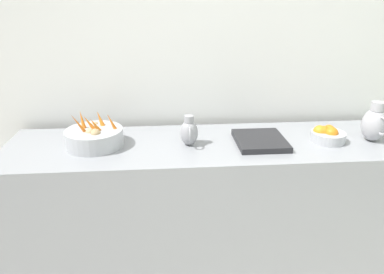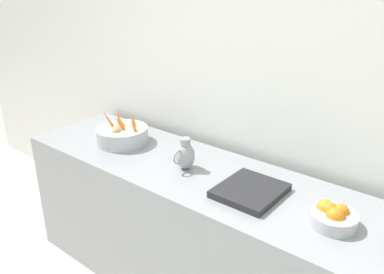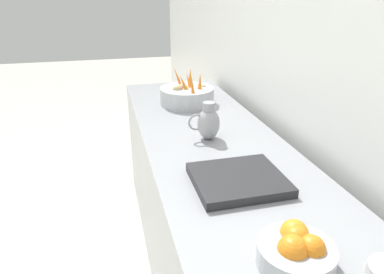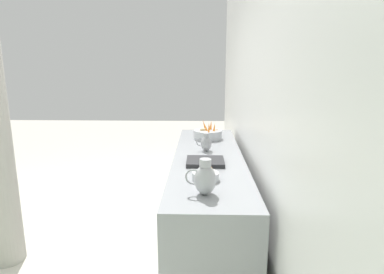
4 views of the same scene
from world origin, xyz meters
The scene contains 5 objects.
prep_counter centered at (-1.50, -0.12, 0.43)m, with size 0.68×2.61×0.87m, color gray.
vegetable_colander centered at (-1.51, -0.86, 0.92)m, with size 0.35×0.35×0.23m.
orange_bowl centered at (-1.47, 0.58, 0.91)m, with size 0.21×0.21×0.10m.
metal_pitcher_short centered at (-1.48, -0.29, 0.95)m, with size 0.16×0.11×0.19m.
counter_sink_basin centered at (-1.47, 0.15, 0.88)m, with size 0.34×0.30×0.04m, color #232326.
Camera 3 is at (-1.02, 1.22, 1.56)m, focal length 32.46 mm.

